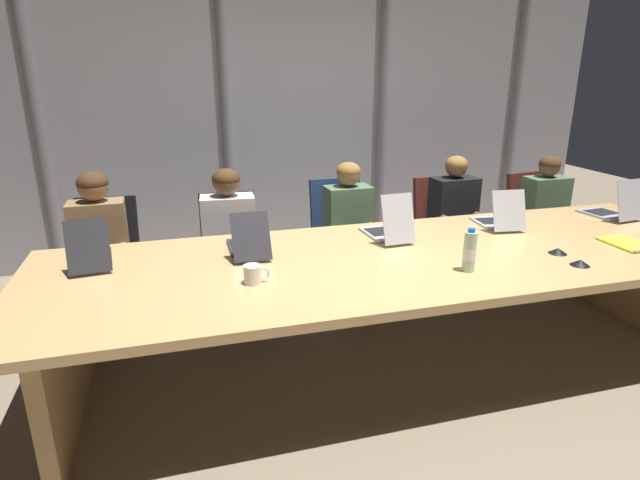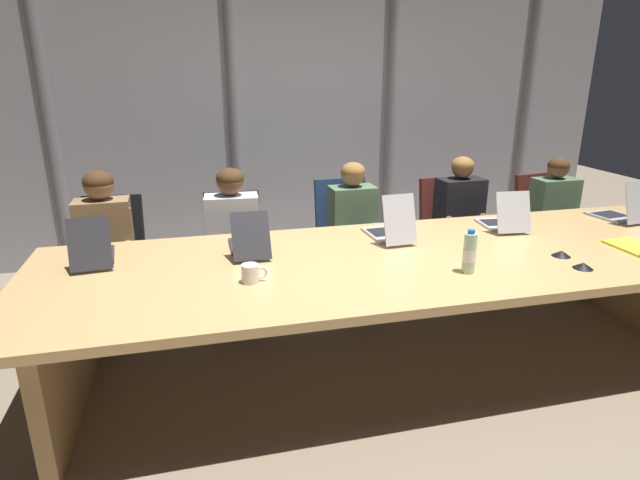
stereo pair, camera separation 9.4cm
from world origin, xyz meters
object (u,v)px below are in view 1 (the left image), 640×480
object	(u,v)px
person_right_mid	(458,218)
coffee_mug_near	(253,274)
laptop_left_mid	(248,243)
office_chair_left_mid	(231,268)
spiral_notepad	(627,244)
laptop_left_end	(90,255)
person_right_end	(550,213)
office_chair_left_end	(109,279)
office_chair_right_end	(535,237)
office_chair_right_mid	(444,246)
conference_mic_middle	(558,251)
person_left_end	(99,245)
conference_mic_left_side	(580,263)
office_chair_center	(342,255)
laptop_center	(387,229)
laptop_right_mid	(498,219)
person_center	(352,227)
laptop_right_end	(612,210)
water_bottle_primary	(470,252)
person_left_mid	(229,236)

from	to	relation	value
person_right_mid	coffee_mug_near	bearing A→B (deg)	-60.39
laptop_left_mid	coffee_mug_near	xyz separation A→B (m)	(-0.05, -0.50, -0.00)
office_chair_left_mid	spiral_notepad	size ratio (longest dim) A/B	2.95
laptop_left_end	person_right_end	distance (m)	3.72
office_chair_left_end	office_chair_right_end	bearing A→B (deg)	96.08
spiral_notepad	office_chair_right_mid	bearing A→B (deg)	110.35
office_chair_left_end	conference_mic_middle	xyz separation A→B (m)	(2.73, -1.39, 0.43)
person_left_end	conference_mic_left_side	xyz separation A→B (m)	(2.73, -1.44, 0.11)
office_chair_center	office_chair_left_end	bearing A→B (deg)	-91.74
laptop_center	office_chair_left_end	distance (m)	2.08
laptop_right_mid	person_center	xyz separation A→B (m)	(-0.88, 0.63, -0.17)
laptop_left_mid	laptop_right_end	bearing A→B (deg)	-89.06
laptop_center	laptop_left_mid	bearing A→B (deg)	87.87
water_bottle_primary	spiral_notepad	size ratio (longest dim) A/B	0.80
laptop_left_mid	office_chair_center	size ratio (longest dim) A/B	0.48
laptop_left_mid	office_chair_left_end	bearing A→B (deg)	48.49
office_chair_left_end	coffee_mug_near	size ratio (longest dim) A/B	6.69
office_chair_right_end	person_left_end	world-z (taller)	person_left_end
person_left_end	person_left_mid	size ratio (longest dim) A/B	1.02
laptop_left_end	laptop_left_mid	size ratio (longest dim) A/B	0.99
coffee_mug_near	laptop_right_mid	bearing A→B (deg)	16.65
laptop_center	office_chair_left_end	bearing A→B (deg)	63.01
laptop_left_end	office_chair_right_mid	size ratio (longest dim) A/B	0.49
office_chair_left_end	person_center	world-z (taller)	person_center
person_left_mid	spiral_notepad	size ratio (longest dim) A/B	3.71
laptop_left_end	office_chair_right_mid	bearing A→B (deg)	-80.02
person_left_end	water_bottle_primary	xyz separation A→B (m)	(2.07, -1.33, 0.21)
laptop_left_mid	laptop_right_end	world-z (taller)	laptop_right_end
laptop_left_end	office_chair_left_mid	distance (m)	1.27
person_left_end	coffee_mug_near	size ratio (longest dim) A/B	8.38
office_chair_right_mid	person_center	xyz separation A→B (m)	(-0.92, -0.16, 0.30)
water_bottle_primary	coffee_mug_near	world-z (taller)	water_bottle_primary
laptop_center	person_left_mid	bearing A→B (deg)	52.48
laptop_right_end	conference_mic_middle	distance (m)	1.12
laptop_right_mid	office_chair_center	world-z (taller)	laptop_right_mid
laptop_left_mid	coffee_mug_near	bearing A→B (deg)	175.16
laptop_right_end	person_center	xyz separation A→B (m)	(-1.85, 0.65, -0.17)
person_center	conference_mic_left_side	xyz separation A→B (m)	(0.88, -1.43, 0.13)
laptop_center	conference_mic_left_side	size ratio (longest dim) A/B	4.07
laptop_center	conference_mic_middle	distance (m)	1.05
laptop_right_mid	office_chair_right_mid	bearing A→B (deg)	3.01
office_chair_left_mid	conference_mic_middle	bearing A→B (deg)	57.59
laptop_center	office_chair_left_mid	xyz separation A→B (m)	(-0.96, 0.82, -0.48)
person_center	person_right_mid	distance (m)	0.94
laptop_center	laptop_right_mid	world-z (taller)	laptop_center
office_chair_left_end	office_chair_center	distance (m)	1.82
office_chair_left_end	water_bottle_primary	world-z (taller)	water_bottle_primary
conference_mic_left_side	conference_mic_middle	xyz separation A→B (m)	(0.02, 0.20, 0.00)
office_chair_left_end	office_chair_left_mid	xyz separation A→B (m)	(0.90, -0.00, -0.01)
office_chair_left_end	person_center	size ratio (longest dim) A/B	0.81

